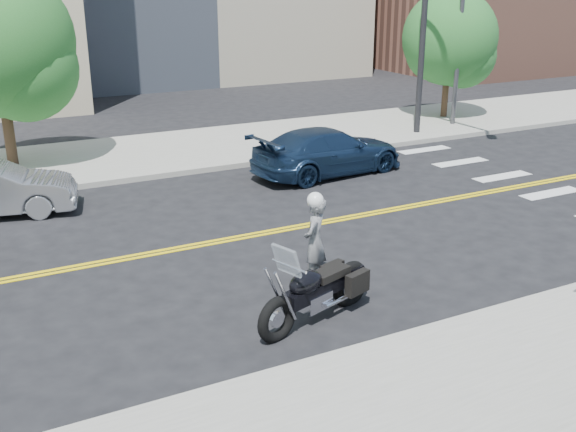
# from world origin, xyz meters

# --- Properties ---
(ground_plane) EXTENTS (120.00, 120.00, 0.00)m
(ground_plane) POSITION_xyz_m (0.00, 0.00, 0.00)
(ground_plane) COLOR black
(ground_plane) RESTS_ON ground
(sidewalk_far) EXTENTS (60.00, 5.00, 0.15)m
(sidewalk_far) POSITION_xyz_m (0.00, 7.50, 0.07)
(sidewalk_far) COLOR #9E9B91
(sidewalk_far) RESTS_ON ground_plane
(lamp_post) EXTENTS (0.16, 0.16, 8.00)m
(lamp_post) POSITION_xyz_m (12.00, 6.50, 4.15)
(lamp_post) COLOR #4C4C51
(lamp_post) RESTS_ON sidewalk_far
(motorcyclist) EXTENTS (0.69, 0.68, 1.71)m
(motorcyclist) POSITION_xyz_m (1.06, -2.67, 0.85)
(motorcyclist) COLOR #9C9CA0
(motorcyclist) RESTS_ON ground
(motorcycle) EXTENTS (2.50, 1.44, 1.46)m
(motorcycle) POSITION_xyz_m (0.44, -3.84, 0.73)
(motorcycle) COLOR black
(motorcycle) RESTS_ON ground
(parked_car_blue) EXTENTS (4.59, 2.26, 1.28)m
(parked_car_blue) POSITION_xyz_m (4.90, 3.36, 0.64)
(parked_car_blue) COLOR #192D4B
(parked_car_blue) RESTS_ON ground
(tree_far_b) EXTENTS (3.47, 3.47, 4.80)m
(tree_far_b) POSITION_xyz_m (12.61, 7.73, 3.06)
(tree_far_b) COLOR #382619
(tree_far_b) RESTS_ON ground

